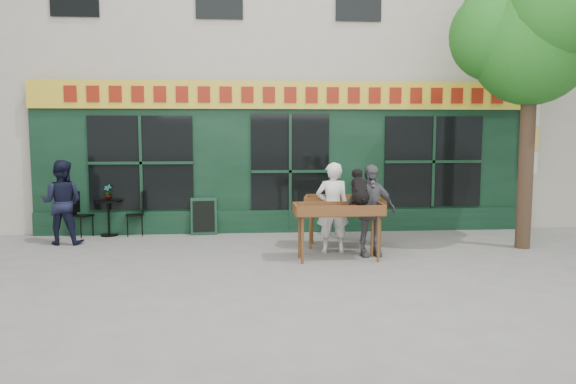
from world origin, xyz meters
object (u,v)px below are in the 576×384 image
(man_right, at_px, (370,210))
(man_left, at_px, (62,202))
(book_cart_center, at_px, (339,213))
(dog, at_px, (360,186))
(book_cart_right, at_px, (345,205))
(bistro_table, at_px, (108,211))
(woman, at_px, (333,208))

(man_right, distance_m, man_left, 6.00)
(book_cart_center, height_order, dog, dog)
(book_cart_right, bearing_deg, dog, -76.30)
(book_cart_center, xyz_separation_m, dog, (0.35, -0.05, 0.47))
(bistro_table, xyz_separation_m, man_left, (-0.70, -0.82, 0.29))
(woman, relative_size, man_right, 1.01)
(dog, height_order, bistro_table, dog)
(book_cart_right, height_order, man_left, man_left)
(book_cart_right, relative_size, man_right, 0.97)
(book_cart_center, height_order, bistro_table, book_cart_center)
(book_cart_center, bearing_deg, man_left, 159.75)
(book_cart_center, bearing_deg, man_right, 25.18)
(book_cart_right, height_order, bistro_table, book_cart_right)
(woman, height_order, man_right, woman)
(woman, xyz_separation_m, man_left, (-5.19, 1.18, 0.00))
(book_cart_center, distance_m, dog, 0.59)
(man_left, bearing_deg, dog, 163.60)
(book_cart_center, distance_m, woman, 0.65)
(book_cart_center, height_order, man_left, man_left)
(bistro_table, bearing_deg, man_left, -130.50)
(woman, xyz_separation_m, book_cart_right, (0.31, 0.40, -0.01))
(book_cart_right, height_order, man_right, man_right)
(book_cart_center, relative_size, man_left, 0.91)
(man_right, bearing_deg, dog, -135.12)
(man_right, bearing_deg, book_cart_right, 103.43)
(woman, bearing_deg, man_right, 149.18)
(book_cart_center, xyz_separation_m, woman, (0.00, 0.65, 0.01))
(book_cart_center, height_order, woman, woman)
(book_cart_center, height_order, man_right, man_right)
(bistro_table, height_order, man_left, man_left)
(dog, height_order, book_cart_right, dog)
(book_cart_center, xyz_separation_m, man_left, (-5.19, 1.83, 0.01))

